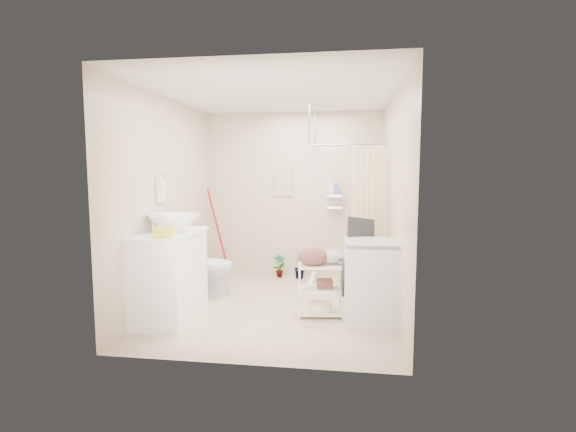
{
  "coord_description": "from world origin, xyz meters",
  "views": [
    {
      "loc": [
        0.84,
        -4.97,
        1.66
      ],
      "look_at": [
        0.11,
        0.25,
        1.11
      ],
      "focal_mm": 26.0,
      "sensor_mm": 36.0,
      "label": 1
    }
  ],
  "objects_px": {
    "vanity": "(169,275)",
    "washing_machine": "(372,281)",
    "toilet": "(205,266)",
    "laundry_rack": "(321,285)"
  },
  "relations": [
    {
      "from": "vanity",
      "to": "washing_machine",
      "type": "distance_m",
      "value": 2.31
    },
    {
      "from": "vanity",
      "to": "laundry_rack",
      "type": "height_order",
      "value": "vanity"
    },
    {
      "from": "vanity",
      "to": "washing_machine",
      "type": "bearing_deg",
      "value": 2.83
    },
    {
      "from": "vanity",
      "to": "washing_machine",
      "type": "xyz_separation_m",
      "value": [
        2.3,
        0.2,
        -0.04
      ]
    },
    {
      "from": "washing_machine",
      "to": "toilet",
      "type": "bearing_deg",
      "value": 160.6
    },
    {
      "from": "toilet",
      "to": "washing_machine",
      "type": "distance_m",
      "value": 2.29
    },
    {
      "from": "vanity",
      "to": "toilet",
      "type": "xyz_separation_m",
      "value": [
        0.12,
        0.91,
        -0.1
      ]
    },
    {
      "from": "washing_machine",
      "to": "vanity",
      "type": "bearing_deg",
      "value": -176.5
    },
    {
      "from": "toilet",
      "to": "washing_machine",
      "type": "relative_size",
      "value": 0.87
    },
    {
      "from": "toilet",
      "to": "washing_machine",
      "type": "bearing_deg",
      "value": -105.73
    }
  ]
}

